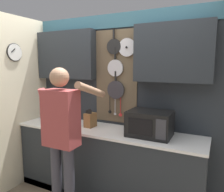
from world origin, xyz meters
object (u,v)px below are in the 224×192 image
Objects in this scene: person at (62,130)px; microwave at (150,123)px; knife_block at (90,120)px; utensil_crock at (56,116)px.

microwave is at bearing 33.64° from person.
person is at bearing -91.87° from knife_block.
microwave reaches higher than knife_block.
person reaches higher than utensil_crock.
utensil_crock is (-1.39, 0.00, -0.07)m from microwave.
knife_block is at bearing 88.13° from person.
microwave is 1.44× the size of utensil_crock.
knife_block is at bearing 179.96° from microwave.
knife_block is 0.15× the size of person.
person is at bearing -146.36° from microwave.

